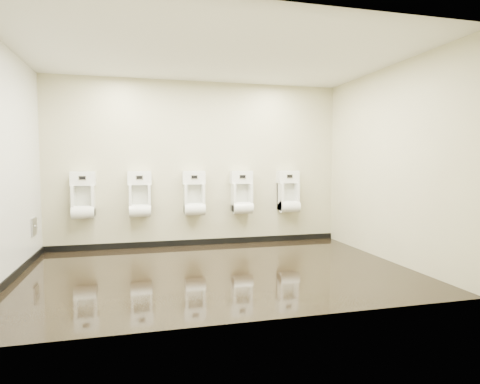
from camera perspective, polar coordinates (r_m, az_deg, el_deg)
The scene contains 15 objects.
ground at distance 5.38m, azimuth -3.03°, elevation -11.11°, with size 5.00×3.50×0.00m, color black.
ceiling at distance 5.38m, azimuth -3.15°, elevation 19.08°, with size 5.00×3.50×0.00m, color silver.
back_wall at distance 6.92m, azimuth -5.91°, elevation 3.97°, with size 5.00×0.02×2.80m, color beige.
front_wall at distance 3.49m, azimuth 2.50°, elevation 3.98°, with size 5.00×0.02×2.80m, color beige.
left_wall at distance 5.31m, azimuth -30.67°, elevation 3.43°, with size 0.02×3.50×2.80m, color beige.
right_wall at distance 6.18m, azimuth 20.33°, elevation 3.74°, with size 0.02×3.50×2.80m, color beige.
tile_overlay_left at distance 5.30m, azimuth -30.62°, elevation 3.43°, with size 0.01×3.50×2.80m, color white.
skirting_back at distance 7.03m, azimuth -5.82°, elevation -7.10°, with size 5.00×0.02×0.10m, color black.
skirting_left at distance 5.47m, azimuth -30.04°, elevation -10.84°, with size 0.02×3.50×0.10m, color black.
access_panel at distance 6.52m, azimuth -27.26°, elevation -4.39°, with size 0.04×0.25×0.25m.
urinal_0 at distance 6.79m, azimuth -21.39°, elevation -0.91°, with size 0.39×0.29×0.73m.
urinal_1 at distance 6.73m, azimuth -14.06°, elevation -0.79°, with size 0.39×0.29×0.73m.
urinal_2 at distance 6.80m, azimuth -6.54°, elevation -0.65°, with size 0.39×0.29×0.73m.
urinal_3 at distance 6.96m, azimuth 0.26°, elevation -0.52°, with size 0.39×0.29×0.73m.
urinal_4 at distance 7.22m, azimuth 6.91°, elevation -0.38°, with size 0.39×0.29×0.73m.
Camera 1 is at (-1.01, -5.09, 1.40)m, focal length 30.00 mm.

